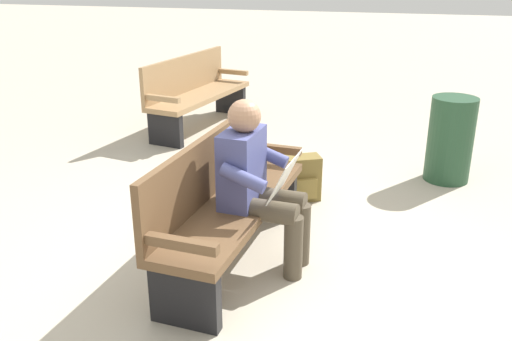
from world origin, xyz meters
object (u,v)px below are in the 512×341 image
bench_near (225,200)px  backpack (300,179)px  trash_bin (450,140)px  bench_far (196,92)px  person_seated (258,181)px

bench_near → backpack: size_ratio=4.53×
backpack → trash_bin: (-0.84, 1.29, 0.21)m
bench_far → trash_bin: size_ratio=2.26×
bench_near → backpack: bench_near is taller
bench_near → bench_far: (-3.05, -1.39, 0.00)m
bench_far → person_seated: bearing=38.2°
backpack → person_seated: bearing=-3.9°
person_seated → bench_far: 3.46m
trash_bin → bench_far: bearing=-109.3°
bench_near → bench_far: bearing=-151.1°
bench_near → backpack: (-1.16, 0.31, -0.26)m
bench_far → bench_near: bearing=34.7°
backpack → bench_far: bearing=-138.0°
backpack → bench_far: bench_far is taller
bench_near → backpack: 1.23m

